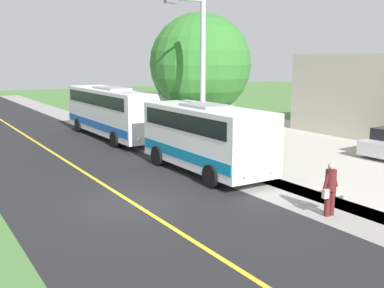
% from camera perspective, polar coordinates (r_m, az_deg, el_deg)
% --- Properties ---
extents(ground_plane, '(120.00, 120.00, 0.00)m').
position_cam_1_polar(ground_plane, '(15.82, -7.50, -7.23)').
color(ground_plane, '#477238').
extents(road_surface, '(8.00, 100.00, 0.01)m').
position_cam_1_polar(road_surface, '(15.81, -7.50, -7.22)').
color(road_surface, black).
rests_on(road_surface, ground).
extents(sidewalk, '(2.40, 100.00, 0.01)m').
position_cam_1_polar(sidewalk, '(18.47, 7.39, -4.60)').
color(sidewalk, gray).
rests_on(sidewalk, ground).
extents(road_centre_line, '(0.16, 100.00, 0.00)m').
position_cam_1_polar(road_centre_line, '(15.81, -7.50, -7.20)').
color(road_centre_line, gold).
rests_on(road_centre_line, ground).
extents(shuttle_bus_front, '(2.62, 7.09, 2.93)m').
position_cam_1_polar(shuttle_bus_front, '(19.46, 1.70, 1.11)').
color(shuttle_bus_front, white).
rests_on(shuttle_bus_front, ground).
extents(transit_bus_rear, '(2.64, 10.13, 3.09)m').
position_cam_1_polar(transit_bus_rear, '(28.54, -9.83, 4.19)').
color(transit_bus_rear, white).
rests_on(transit_bus_rear, ground).
extents(pedestrian_with_bags, '(0.72, 0.34, 1.69)m').
position_cam_1_polar(pedestrian_with_bags, '(14.79, 16.85, -5.21)').
color(pedestrian_with_bags, '#4C1919').
rests_on(pedestrian_with_bags, ground).
extents(street_light_pole, '(1.97, 0.24, 7.40)m').
position_cam_1_polar(street_light_pole, '(20.28, 1.04, 8.58)').
color(street_light_pole, '#9E9EA3').
rests_on(street_light_pole, ground).
extents(tree_curbside, '(5.44, 5.44, 7.23)m').
position_cam_1_polar(tree_curbside, '(24.92, 1.05, 9.87)').
color(tree_curbside, '#4C3826').
rests_on(tree_curbside, ground).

